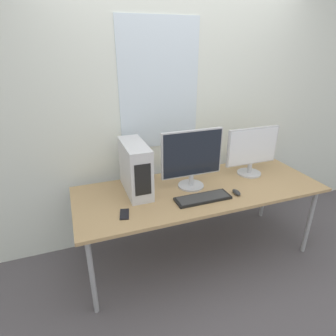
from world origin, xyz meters
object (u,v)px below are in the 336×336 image
Objects in this scene: pc_tower at (135,168)px; monitor_main at (192,157)px; monitor_right_near at (252,150)px; keyboard at (203,198)px; mouse at (236,192)px; cell_phone at (124,214)px.

monitor_main is at bearing -10.37° from pc_tower.
keyboard is (-0.66, -0.30, -0.24)m from monitor_right_near.
pc_tower reaches higher than keyboard.
pc_tower reaches higher than mouse.
mouse is 0.98m from cell_phone.
keyboard is at bearing -35.01° from pc_tower.
pc_tower is 0.50m from monitor_main.
monitor_right_near reaches higher than keyboard.
pc_tower is 0.63m from keyboard.
mouse reaches higher than keyboard.
monitor_right_near reaches higher than cell_phone.
cell_phone is at bearing -159.19° from monitor_main.
keyboard is (0.49, -0.34, -0.21)m from pc_tower.
monitor_right_near reaches higher than pc_tower.
monitor_main reaches higher than pc_tower.
monitor_main is 0.37m from keyboard.
cell_phone is (-0.18, -0.34, -0.22)m from pc_tower.
cell_phone is (-0.67, -0.25, -0.28)m from monitor_main.
mouse is (0.80, -0.36, -0.20)m from pc_tower.
monitor_main is 1.03× the size of monitor_right_near.
monitor_main is at bearing 138.79° from mouse.
monitor_right_near is at bearing -2.14° from pc_tower.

